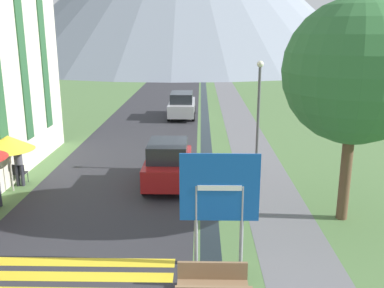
{
  "coord_description": "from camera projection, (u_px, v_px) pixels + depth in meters",
  "views": [
    {
      "loc": [
        0.89,
        -6.39,
        6.05
      ],
      "look_at": [
        0.56,
        10.0,
        1.71
      ],
      "focal_mm": 40.0,
      "sensor_mm": 36.0,
      "label": 1
    }
  ],
  "objects": [
    {
      "name": "footpath",
      "position": [
        232.0,
        104.0,
        36.66
      ],
      "size": [
        2.2,
        60.0,
        0.01
      ],
      "color": "slate",
      "rests_on": "ground_plane"
    },
    {
      "name": "streetlamp",
      "position": [
        259.0,
        107.0,
        18.23
      ],
      "size": [
        0.28,
        0.28,
        4.86
      ],
      "color": "#515156",
      "rests_on": "ground_plane"
    },
    {
      "name": "tree_by_path",
      "position": [
        355.0,
        72.0,
        13.03
      ],
      "size": [
        4.47,
        4.47,
        7.09
      ],
      "color": "brown",
      "rests_on": "ground_plane"
    },
    {
      "name": "person_standing_terrace",
      "position": [
        18.0,
        162.0,
        16.99
      ],
      "size": [
        0.32,
        0.32,
        1.74
      ],
      "color": "#282833",
      "rests_on": "ground_plane"
    },
    {
      "name": "drainage_channel",
      "position": [
        204.0,
        104.0,
        36.71
      ],
      "size": [
        0.6,
        60.0,
        0.0
      ],
      "color": "black",
      "rests_on": "ground_plane"
    },
    {
      "name": "cafe_chair_far_right",
      "position": [
        11.0,
        172.0,
        17.36
      ],
      "size": [
        0.4,
        0.4,
        0.85
      ],
      "rotation": [
        0.0,
        0.0,
        -0.38
      ],
      "color": "#232328",
      "rests_on": "ground_plane"
    },
    {
      "name": "ground_plane",
      "position": [
        186.0,
        130.0,
        27.07
      ],
      "size": [
        160.0,
        160.0,
        0.0
      ],
      "primitive_type": "plane",
      "color": "#517542"
    },
    {
      "name": "parked_car_near",
      "position": [
        168.0,
        163.0,
        17.18
      ],
      "size": [
        1.87,
        3.81,
        1.82
      ],
      "color": "#A31919",
      "rests_on": "ground_plane"
    },
    {
      "name": "road",
      "position": [
        161.0,
        103.0,
        36.78
      ],
      "size": [
        6.4,
        60.0,
        0.01
      ],
      "color": "#2D2D33",
      "rests_on": "ground_plane"
    },
    {
      "name": "cafe_chair_far_left",
      "position": [
        21.0,
        172.0,
        17.32
      ],
      "size": [
        0.4,
        0.4,
        0.85
      ],
      "rotation": [
        0.0,
        0.0,
        0.29
      ],
      "color": "#232328",
      "rests_on": "ground_plane"
    },
    {
      "name": "cafe_umbrella_middle_yellow",
      "position": [
        8.0,
        143.0,
        16.22
      ],
      "size": [
        1.94,
        1.94,
        2.22
      ],
      "color": "#B7B2A8",
      "rests_on": "ground_plane"
    },
    {
      "name": "road_sign",
      "position": [
        219.0,
        195.0,
        10.92
      ],
      "size": [
        2.05,
        0.11,
        3.1
      ],
      "color": "gray",
      "rests_on": "ground_plane"
    },
    {
      "name": "parked_car_far",
      "position": [
        182.0,
        105.0,
        30.67
      ],
      "size": [
        1.9,
        4.51,
        1.82
      ],
      "color": "#B2B2B7",
      "rests_on": "ground_plane"
    },
    {
      "name": "crosswalk_marking",
      "position": [
        67.0,
        276.0,
        10.87
      ],
      "size": [
        5.44,
        1.84,
        0.01
      ],
      "color": "yellow",
      "rests_on": "ground_plane"
    }
  ]
}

